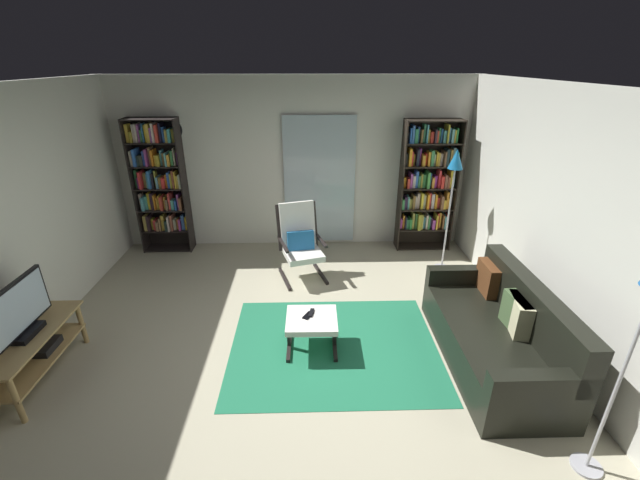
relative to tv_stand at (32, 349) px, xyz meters
name	(u,v)px	position (x,y,z in m)	size (l,w,h in m)	color
ground_plane	(287,359)	(2.36, 0.18, -0.33)	(7.02, 7.02, 0.00)	#B0AA8E
wall_back	(293,165)	(2.36, 3.08, 0.97)	(5.60, 0.06, 2.60)	silver
wall_right	(581,239)	(5.06, 0.18, 0.97)	(0.06, 6.00, 2.60)	silver
glass_door_panel	(319,182)	(2.76, 3.01, 0.72)	(1.10, 0.01, 2.00)	silver
area_rug	(334,346)	(2.84, 0.35, -0.32)	(2.17, 1.74, 0.01)	#21724D
tv_stand	(32,349)	(0.00, 0.00, 0.00)	(0.46, 1.15, 0.50)	tan
television	(18,313)	(0.00, -0.02, 0.41)	(0.20, 0.82, 0.51)	black
bookshelf_near_tv	(160,182)	(0.35, 2.88, 0.77)	(0.75, 0.30, 2.04)	black
bookshelf_near_sofa	(428,183)	(4.41, 2.84, 0.74)	(0.84, 0.30, 2.01)	black
leather_sofa	(498,334)	(4.45, 0.12, -0.01)	(0.84, 1.87, 0.86)	black
lounge_armchair	(300,240)	(2.47, 1.96, 0.21)	(0.72, 0.78, 1.02)	black
ottoman	(312,323)	(2.61, 0.35, -0.02)	(0.52, 0.48, 0.38)	white
tv_remote	(311,313)	(2.61, 0.42, 0.06)	(0.04, 0.14, 0.02)	black
cell_phone	(308,316)	(2.57, 0.38, 0.06)	(0.07, 0.14, 0.01)	black
floor_lamp_by_shelf	(454,174)	(4.52, 2.08, 1.09)	(0.22, 0.22, 1.73)	#A5A5AD
wall_clock	(172,130)	(0.61, 3.00, 1.52)	(0.29, 0.03, 0.29)	silver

